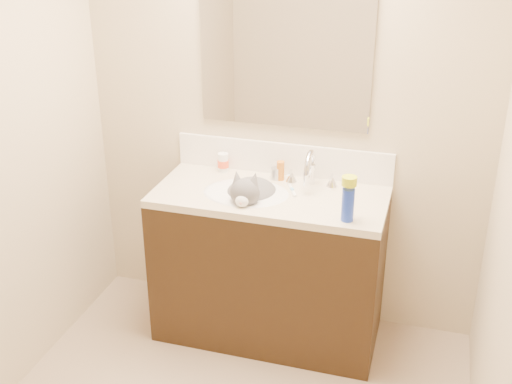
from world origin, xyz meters
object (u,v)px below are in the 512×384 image
Objects in this scene: basin at (246,205)px; cat at (251,198)px; vanity_cabinet at (269,268)px; spray_can at (348,205)px; amber_bottle at (281,171)px; silver_jar at (276,173)px; faucet at (310,172)px; pill_bottle at (223,162)px.

cat is (0.02, 0.01, 0.04)m from basin.
spray_can is at bearing -24.36° from vanity_cabinet.
silver_jar is at bearing 176.58° from amber_bottle.
faucet reaches higher than spray_can.
basin is 1.10× the size of cat.
basin is 6.86× the size of silver_jar.
vanity_cabinet is 2.94× the size of cat.
vanity_cabinet is 0.58m from faucet.
amber_bottle is (0.11, 0.20, 0.08)m from cat.
amber_bottle reaches higher than vanity_cabinet.
spray_can is at bearing -28.14° from pill_bottle.
silver_jar is (-0.20, 0.05, -0.05)m from faucet.
cat is at bearing -111.26° from silver_jar.
spray_can is at bearing -21.87° from cat.
amber_bottle is at bearing -4.46° from pill_bottle.
basin is at bearing -120.92° from amber_bottle.
cat is at bearing -168.28° from vanity_cabinet.
vanity_cabinet is at bearing 14.04° from basin.
cat is at bearing 23.56° from basin.
amber_bottle is 0.65× the size of spray_can.
silver_jar is at bearing 166.26° from faucet.
spray_can reaches higher than vanity_cabinet.
faucet reaches higher than vanity_cabinet.
vanity_cabinet is 0.52m from silver_jar.
silver_jar is 0.62× the size of amber_bottle.
faucet is at bearing -15.23° from amber_bottle.
silver_jar is 0.59m from spray_can.
cat reaches higher than spray_can.
silver_jar is at bearing -4.54° from pill_bottle.
spray_can is at bearing -16.66° from basin.
cat is 6.23× the size of silver_jar.
faucet is at bearing 126.96° from spray_can.
pill_bottle is 1.60× the size of silver_jar.
faucet reaches higher than amber_bottle.
basin is 0.59m from spray_can.
basin is 2.79× the size of spray_can.
cat is 0.24m from amber_bottle.
faucet is 2.67× the size of amber_bottle.
faucet is 2.68× the size of pill_bottle.
cat is (-0.10, -0.02, 0.42)m from vanity_cabinet.
pill_bottle is at bearing 131.27° from cat.
cat is 3.91× the size of pill_bottle.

